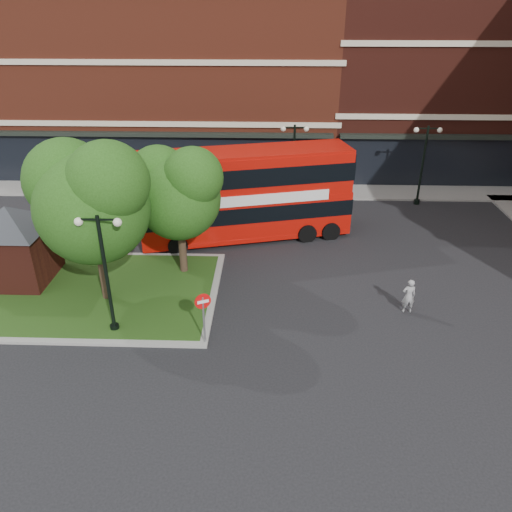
{
  "coord_description": "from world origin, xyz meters",
  "views": [
    {
      "loc": [
        0.68,
        -15.88,
        11.88
      ],
      "look_at": [
        0.04,
        3.05,
        2.0
      ],
      "focal_mm": 35.0,
      "sensor_mm": 36.0,
      "label": 1
    }
  ],
  "objects_px": {
    "car_silver": "(209,192)",
    "car_white": "(308,191)",
    "bus": "(245,189)",
    "woman": "(409,296)"
  },
  "relations": [
    {
      "from": "bus",
      "to": "car_white",
      "type": "xyz_separation_m",
      "value": [
        3.74,
        5.34,
        -2.05
      ]
    },
    {
      "from": "car_silver",
      "to": "car_white",
      "type": "height_order",
      "value": "car_white"
    },
    {
      "from": "bus",
      "to": "woman",
      "type": "xyz_separation_m",
      "value": [
        7.2,
        -7.16,
        -2.04
      ]
    },
    {
      "from": "bus",
      "to": "car_silver",
      "type": "height_order",
      "value": "bus"
    },
    {
      "from": "bus",
      "to": "woman",
      "type": "height_order",
      "value": "bus"
    },
    {
      "from": "car_silver",
      "to": "car_white",
      "type": "distance_m",
      "value": 6.39
    },
    {
      "from": "woman",
      "to": "car_white",
      "type": "relative_size",
      "value": 0.33
    },
    {
      "from": "car_silver",
      "to": "car_white",
      "type": "xyz_separation_m",
      "value": [
        6.39,
        0.0,
        0.14
      ]
    },
    {
      "from": "bus",
      "to": "car_silver",
      "type": "relative_size",
      "value": 3.12
    },
    {
      "from": "woman",
      "to": "car_white",
      "type": "distance_m",
      "value": 12.97
    }
  ]
}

